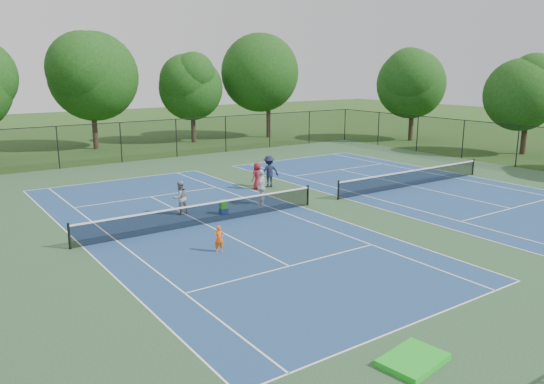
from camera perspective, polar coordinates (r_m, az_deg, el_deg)
ground at (r=28.11m, az=5.53°, el=-1.13°), size 140.00×140.00×0.00m
court_pad at (r=28.11m, az=5.53°, el=-1.13°), size 36.00×36.00×0.01m
tennis_court_left at (r=24.28m, az=-7.19°, el=-3.25°), size 12.00×23.83×1.07m
tennis_court_right at (r=32.95m, az=14.86°, el=0.79°), size 12.00×23.83×1.07m
perimeter_fence at (r=27.76m, az=5.60°, el=2.07°), size 36.08×36.08×3.02m
tree_back_b at (r=48.66m, az=-18.94°, el=12.11°), size 7.60×7.60×10.03m
tree_back_c at (r=51.05m, az=-8.61°, el=11.42°), size 6.00×6.00×8.40m
tree_back_d at (r=54.23m, az=-0.39°, el=13.08°), size 7.80×7.80×10.37m
tree_side_e at (r=53.51m, az=14.99°, el=11.56°), size 6.60×6.60×8.87m
tree_side_f at (r=48.01m, az=25.92°, el=9.90°), size 5.80×5.80×8.12m
child_player at (r=20.51m, az=-5.70°, el=-5.05°), size 0.45×0.37×1.06m
instructor at (r=25.92m, az=-9.86°, el=-0.61°), size 0.88×0.72×1.66m
bystander_a at (r=27.45m, az=-1.14°, el=0.54°), size 1.11×1.02×1.83m
bystander_b at (r=31.43m, az=-0.31°, el=2.22°), size 1.34×0.94×1.89m
bystander_c at (r=30.91m, az=-1.58°, el=1.73°), size 0.88×0.69×1.58m
ball_crate at (r=25.84m, az=-5.23°, el=-2.09°), size 0.39×0.29×0.28m
ball_hopper at (r=25.75m, az=-5.24°, el=-1.34°), size 0.35×0.28×0.41m
green_tarp at (r=13.78m, az=14.93°, el=-17.05°), size 1.77×1.37×0.15m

